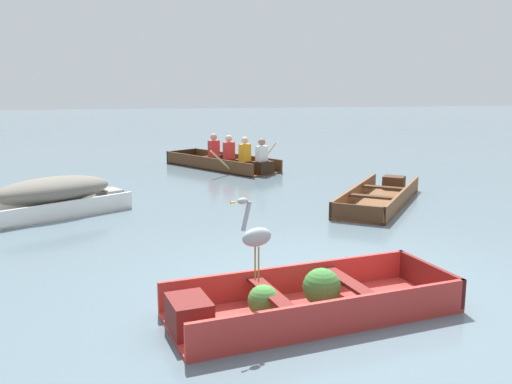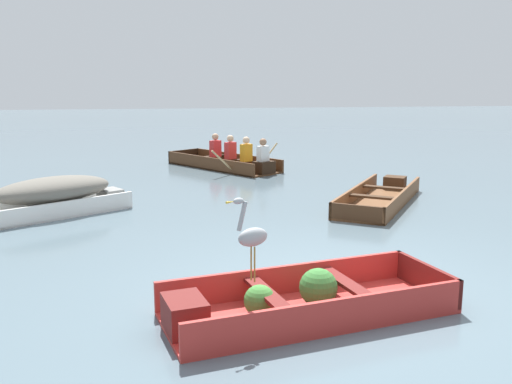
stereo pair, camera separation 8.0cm
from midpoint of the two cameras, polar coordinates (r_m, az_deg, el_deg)
name	(u,v)px [view 1 (the left image)]	position (r m, az deg, el deg)	size (l,w,h in m)	color
ground_plane	(338,287)	(6.72, 7.89, -9.35)	(80.00, 80.00, 0.00)	slate
dinghy_red_foreground	(300,302)	(5.87, 4.08, -10.88)	(3.10, 1.70, 0.44)	#AD2D28
skiff_wooden_brown_near_moored	(380,197)	(11.25, 12.11, -0.52)	(2.62, 3.25, 0.31)	brown
skiff_white_mid_moored	(54,194)	(10.61, -19.72, -0.17)	(2.66, 2.22, 0.66)	white
rowboat_dark_varnish_with_crew	(228,161)	(15.06, -2.97, 3.14)	(2.92, 3.43, 0.90)	#4C2D19
heron_on_dinghy	(256,235)	(5.40, -0.47, -4.29)	(0.44, 0.26, 0.84)	olive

